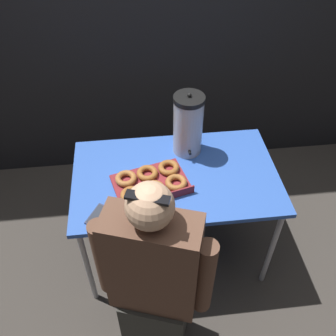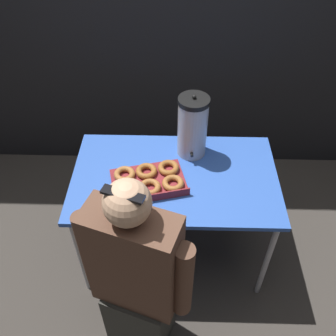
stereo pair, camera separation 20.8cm
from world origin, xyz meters
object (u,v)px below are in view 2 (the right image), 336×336
donut_box (149,181)px  coffee_urn (193,127)px  person_seated (137,279)px  cell_phone (92,208)px

donut_box → coffee_urn: (0.24, 0.27, 0.17)m
coffee_urn → person_seated: (-0.27, -0.78, -0.32)m
donut_box → coffee_urn: coffee_urn is taller
coffee_urn → person_seated: person_seated is taller
cell_phone → person_seated: (0.25, -0.33, -0.13)m
cell_phone → person_seated: 0.43m
person_seated → coffee_urn: bearing=-90.4°
cell_phone → person_seated: person_seated is taller
cell_phone → person_seated: size_ratio=0.13×
coffee_urn → cell_phone: coffee_urn is taller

